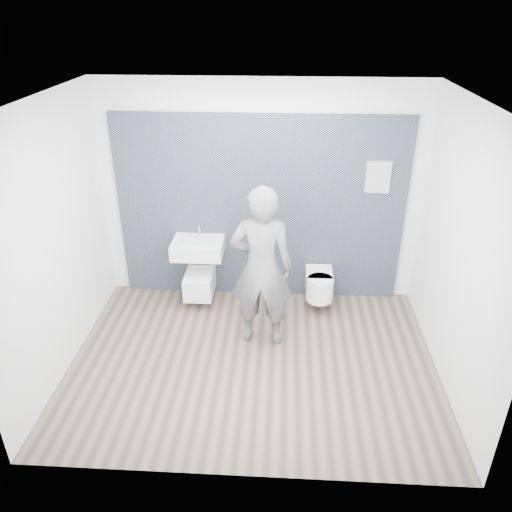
# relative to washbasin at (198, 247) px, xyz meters

# --- Properties ---
(ground) EXTENTS (4.00, 4.00, 0.00)m
(ground) POSITION_rel_washbasin_xyz_m (0.77, -1.20, -0.79)
(ground) COLOR brown
(ground) RESTS_ON ground
(room_shell) EXTENTS (4.00, 4.00, 4.00)m
(room_shell) POSITION_rel_washbasin_xyz_m (0.77, -1.20, 0.95)
(room_shell) COLOR silver
(room_shell) RESTS_ON ground
(tile_wall) EXTENTS (3.60, 0.06, 2.40)m
(tile_wall) POSITION_rel_washbasin_xyz_m (0.77, 0.27, -0.79)
(tile_wall) COLOR black
(tile_wall) RESTS_ON ground
(washbasin) EXTENTS (0.64, 0.48, 0.48)m
(washbasin) POSITION_rel_washbasin_xyz_m (0.00, 0.00, 0.00)
(washbasin) COLOR white
(washbasin) RESTS_ON ground
(toilet_square) EXTENTS (0.36, 0.52, 0.68)m
(toilet_square) POSITION_rel_washbasin_xyz_m (0.00, -0.02, -0.48)
(toilet_square) COLOR white
(toilet_square) RESTS_ON ground
(toilet_rounded) EXTENTS (0.34, 0.58, 0.31)m
(toilet_rounded) POSITION_rel_washbasin_xyz_m (1.55, -0.05, -0.46)
(toilet_rounded) COLOR white
(toilet_rounded) RESTS_ON ground
(info_placard) EXTENTS (0.29, 0.03, 0.39)m
(info_placard) POSITION_rel_washbasin_xyz_m (2.18, 0.22, -0.79)
(info_placard) COLOR silver
(info_placard) RESTS_ON ground
(visitor) EXTENTS (0.71, 0.48, 1.90)m
(visitor) POSITION_rel_washbasin_xyz_m (0.84, -0.79, 0.17)
(visitor) COLOR #5B5C5F
(visitor) RESTS_ON ground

